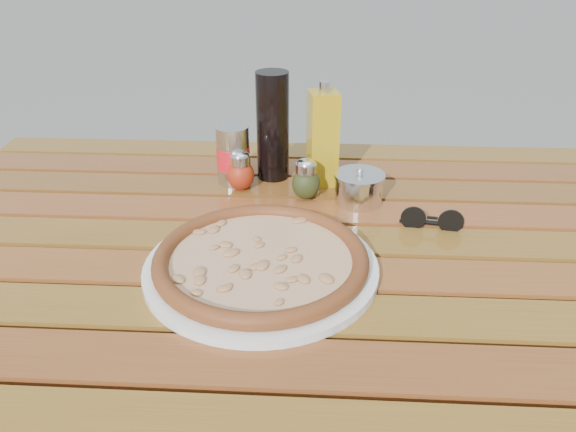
# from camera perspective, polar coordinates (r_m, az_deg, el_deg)

# --- Properties ---
(table) EXTENTS (1.40, 0.90, 0.75)m
(table) POSITION_cam_1_polar(r_m,az_deg,el_deg) (1.00, -0.06, -5.89)
(table) COLOR #39230D
(table) RESTS_ON ground
(plate) EXTENTS (0.44, 0.44, 0.01)m
(plate) POSITION_cam_1_polar(r_m,az_deg,el_deg) (0.87, -2.74, -5.25)
(plate) COLOR white
(plate) RESTS_ON table
(pizza) EXTENTS (0.41, 0.41, 0.03)m
(pizza) POSITION_cam_1_polar(r_m,az_deg,el_deg) (0.86, -2.76, -4.37)
(pizza) COLOR beige
(pizza) RESTS_ON plate
(pepper_shaker) EXTENTS (0.07, 0.07, 0.08)m
(pepper_shaker) POSITION_cam_1_polar(r_m,az_deg,el_deg) (1.12, -4.83, 4.56)
(pepper_shaker) COLOR #B52F14
(pepper_shaker) RESTS_ON table
(oregano_shaker) EXTENTS (0.07, 0.07, 0.08)m
(oregano_shaker) POSITION_cam_1_polar(r_m,az_deg,el_deg) (1.08, 1.84, 3.71)
(oregano_shaker) COLOR #363E19
(oregano_shaker) RESTS_ON table
(dark_bottle) EXTENTS (0.08, 0.08, 0.22)m
(dark_bottle) POSITION_cam_1_polar(r_m,az_deg,el_deg) (1.15, -1.56, 9.10)
(dark_bottle) COLOR black
(dark_bottle) RESTS_ON table
(soda_can) EXTENTS (0.09, 0.09, 0.12)m
(soda_can) POSITION_cam_1_polar(r_m,az_deg,el_deg) (1.14, -5.59, 6.14)
(soda_can) COLOR silver
(soda_can) RESTS_ON table
(olive_oil_cruet) EXTENTS (0.07, 0.07, 0.21)m
(olive_oil_cruet) POSITION_cam_1_polar(r_m,az_deg,el_deg) (1.12, 3.55, 7.87)
(olive_oil_cruet) COLOR #B18D12
(olive_oil_cruet) RESTS_ON table
(parmesan_tin) EXTENTS (0.11, 0.11, 0.07)m
(parmesan_tin) POSITION_cam_1_polar(r_m,az_deg,el_deg) (1.07, 7.21, 2.87)
(parmesan_tin) COLOR silver
(parmesan_tin) RESTS_ON table
(sunglasses) EXTENTS (0.11, 0.03, 0.04)m
(sunglasses) POSITION_cam_1_polar(r_m,az_deg,el_deg) (1.01, 14.39, -0.43)
(sunglasses) COLOR black
(sunglasses) RESTS_ON table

